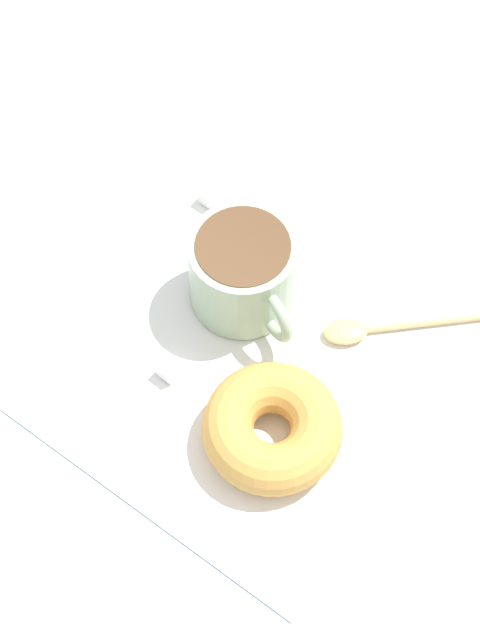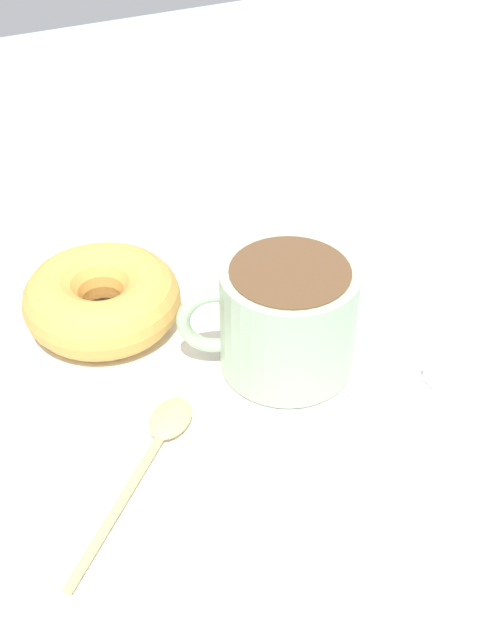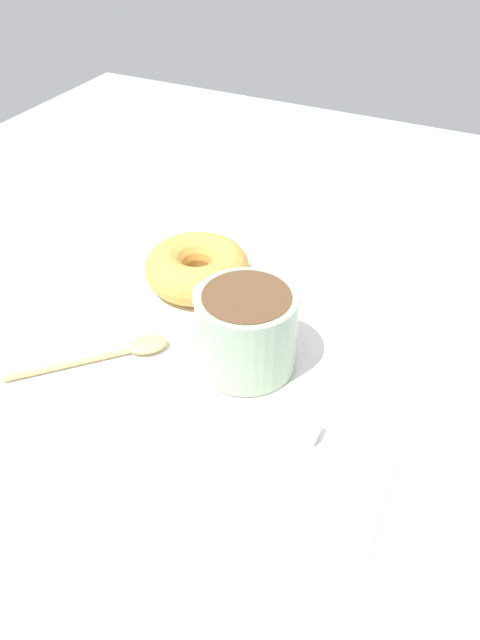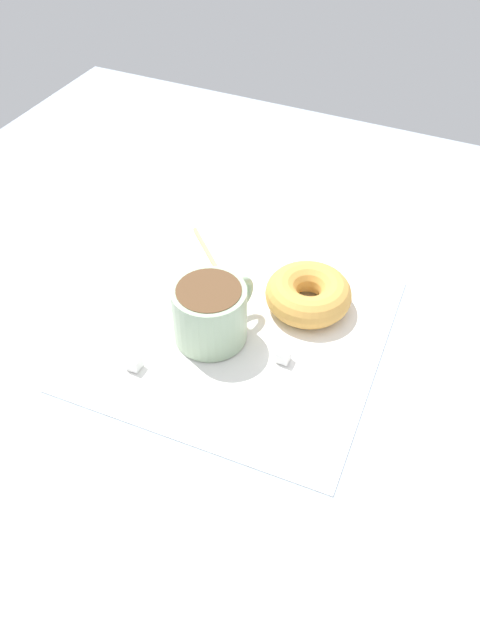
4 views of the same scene
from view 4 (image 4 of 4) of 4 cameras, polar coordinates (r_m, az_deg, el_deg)
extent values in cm
cube|color=#99A8B7|center=(74.72, -0.75, -2.76)|extent=(120.00, 120.00, 2.00)
cube|color=white|center=(75.10, 0.00, -1.16)|extent=(34.72, 34.72, 0.30)
cylinder|color=#9EB793|center=(71.94, -2.85, 0.47)|extent=(8.65, 8.65, 7.27)
cylinder|color=brown|center=(69.58, -2.95, 2.50)|extent=(7.45, 7.45, 0.60)
torus|color=#9EB793|center=(74.29, -0.19, 2.29)|extent=(4.98, 2.55, 4.97)
torus|color=gold|center=(77.36, 6.27, 2.38)|extent=(10.70, 10.70, 3.96)
ellipsoid|color=#D8B772|center=(80.73, -1.32, 3.39)|extent=(4.23, 4.26, 0.90)
cylinder|color=#D8B772|center=(85.88, -2.93, 6.15)|extent=(8.43, 8.70, 0.56)
cube|color=white|center=(71.68, 4.07, -3.15)|extent=(1.47, 1.47, 1.47)
cube|color=white|center=(71.64, -9.67, -3.87)|extent=(1.51, 1.51, 1.51)
camera|label=1|loc=(0.77, 54.70, 50.57)|focal=60.00mm
camera|label=2|loc=(0.92, -22.90, 32.80)|focal=50.00mm
camera|label=3|loc=(0.70, -42.88, 20.60)|focal=35.00mm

